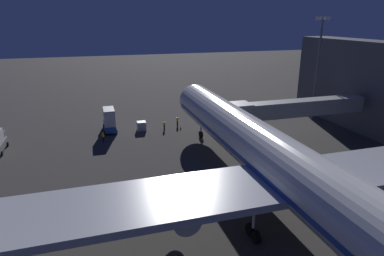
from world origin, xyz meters
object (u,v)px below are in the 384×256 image
(apron_floodlight_mast, at_px, (318,63))
(cargo_truck_aft, at_px, (109,120))
(jet_bridge, at_px, (289,109))
(ground_crew_by_tug, at_px, (177,120))
(traffic_cone_nose_starboard, at_px, (181,128))
(ground_crew_walking_aft, at_px, (164,124))
(traffic_cone_nose_port, at_px, (203,126))
(airliner_at_gate, at_px, (296,177))
(ground_crew_under_port_wing, at_px, (103,136))
(baggage_container_near_belt, at_px, (141,126))

(apron_floodlight_mast, xyz_separation_m, cargo_truck_aft, (40.46, -4.45, -9.43))
(jet_bridge, bearing_deg, ground_crew_by_tug, -44.43)
(cargo_truck_aft, distance_m, traffic_cone_nose_starboard, 13.23)
(ground_crew_walking_aft, xyz_separation_m, traffic_cone_nose_port, (-7.32, 0.94, -0.67))
(apron_floodlight_mast, xyz_separation_m, traffic_cone_nose_starboard, (27.70, -1.52, -11.30))
(cargo_truck_aft, bearing_deg, traffic_cone_nose_port, 170.31)
(airliner_at_gate, distance_m, traffic_cone_nose_port, 34.04)
(traffic_cone_nose_starboard, bearing_deg, ground_crew_under_port_wing, 10.66)
(traffic_cone_nose_port, bearing_deg, ground_crew_under_port_wing, 8.18)
(ground_crew_walking_aft, distance_m, traffic_cone_nose_starboard, 3.14)
(airliner_at_gate, bearing_deg, cargo_truck_aft, -67.68)
(ground_crew_by_tug, distance_m, traffic_cone_nose_starboard, 2.65)
(jet_bridge, distance_m, ground_crew_under_port_wing, 31.17)
(ground_crew_under_port_wing, relative_size, ground_crew_walking_aft, 1.04)
(cargo_truck_aft, distance_m, ground_crew_walking_aft, 10.12)
(jet_bridge, xyz_separation_m, ground_crew_by_tug, (14.98, -14.69, -4.90))
(airliner_at_gate, bearing_deg, traffic_cone_nose_port, -93.76)
(apron_floodlight_mast, relative_size, baggage_container_near_belt, 12.23)
(airliner_at_gate, distance_m, baggage_container_near_belt, 36.76)
(ground_crew_walking_aft, relative_size, traffic_cone_nose_port, 3.12)
(airliner_at_gate, xyz_separation_m, baggage_container_near_belt, (9.29, -35.21, -5.03))
(ground_crew_by_tug, relative_size, traffic_cone_nose_port, 3.48)
(airliner_at_gate, bearing_deg, ground_crew_walking_aft, -81.55)
(ground_crew_by_tug, distance_m, traffic_cone_nose_port, 5.09)
(traffic_cone_nose_port, relative_size, traffic_cone_nose_starboard, 1.00)
(ground_crew_by_tug, height_order, traffic_cone_nose_port, ground_crew_by_tug)
(airliner_at_gate, bearing_deg, apron_floodlight_mast, -128.56)
(jet_bridge, xyz_separation_m, traffic_cone_nose_starboard, (15.03, -12.16, -5.68))
(cargo_truck_aft, relative_size, traffic_cone_nose_port, 10.63)
(cargo_truck_aft, xyz_separation_m, traffic_cone_nose_port, (-17.16, 2.93, -1.87))
(apron_floodlight_mast, height_order, cargo_truck_aft, apron_floodlight_mast)
(traffic_cone_nose_starboard, bearing_deg, jet_bridge, 141.03)
(baggage_container_near_belt, xyz_separation_m, traffic_cone_nose_starboard, (-7.09, 1.70, -0.55))
(apron_floodlight_mast, bearing_deg, ground_crew_walking_aft, -4.60)
(cargo_truck_aft, relative_size, traffic_cone_nose_starboard, 10.63)
(apron_floodlight_mast, bearing_deg, traffic_cone_nose_starboard, -3.15)
(airliner_at_gate, distance_m, ground_crew_walking_aft, 35.17)
(traffic_cone_nose_port, bearing_deg, traffic_cone_nose_starboard, 0.00)
(baggage_container_near_belt, bearing_deg, traffic_cone_nose_starboard, 166.54)
(airliner_at_gate, bearing_deg, jet_bridge, -121.01)
(jet_bridge, xyz_separation_m, traffic_cone_nose_port, (10.63, -12.16, -5.68))
(jet_bridge, relative_size, apron_floodlight_mast, 1.20)
(jet_bridge, relative_size, baggage_container_near_belt, 14.61)
(jet_bridge, height_order, baggage_container_near_belt, jet_bridge)
(airliner_at_gate, distance_m, jet_bridge, 24.91)
(traffic_cone_nose_port, bearing_deg, baggage_container_near_belt, -8.40)
(traffic_cone_nose_port, bearing_deg, jet_bridge, 131.17)
(apron_floodlight_mast, bearing_deg, ground_crew_under_port_wing, 1.58)
(cargo_truck_aft, distance_m, traffic_cone_nose_port, 17.51)
(airliner_at_gate, height_order, apron_floodlight_mast, apron_floodlight_mast)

